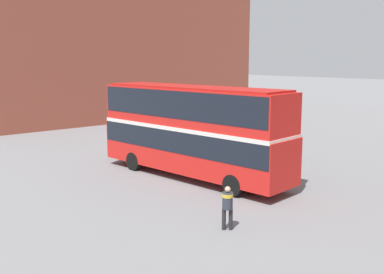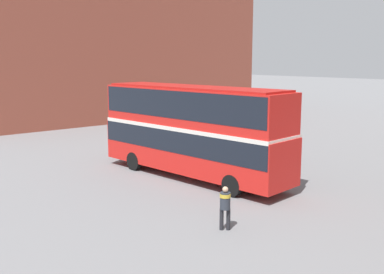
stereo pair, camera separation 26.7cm
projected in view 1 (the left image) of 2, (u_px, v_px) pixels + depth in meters
name	position (u px, v px, depth m)	size (l,w,h in m)	color
ground_plane	(206.00, 178.00, 23.65)	(240.00, 240.00, 0.00)	slate
building_row_left	(110.00, 42.00, 48.00)	(11.17, 32.37, 16.02)	brown
double_decker_bus	(192.00, 126.00, 23.30)	(11.65, 3.72, 4.81)	red
pedestrian_foreground	(227.00, 203.00, 16.29)	(0.57, 0.57, 1.64)	#232328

